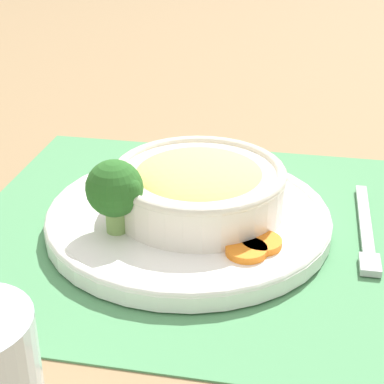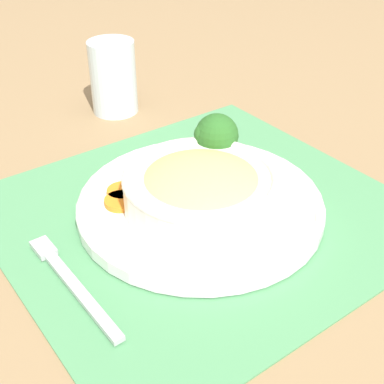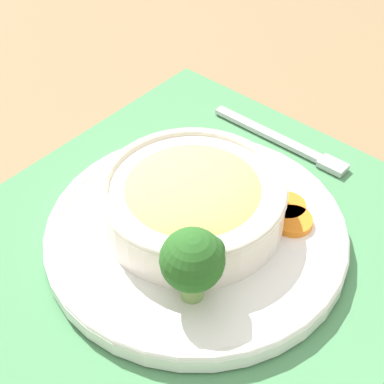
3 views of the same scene
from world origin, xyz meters
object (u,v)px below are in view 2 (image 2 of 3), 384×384
(broccoli_floret, at_px, (216,136))
(fork, at_px, (66,275))
(water_glass, at_px, (114,81))
(bowl, at_px, (201,188))

(broccoli_floret, height_order, fork, broccoli_floret)
(water_glass, height_order, fork, water_glass)
(bowl, relative_size, broccoli_floret, 2.40)
(fork, bearing_deg, bowl, -0.77)
(bowl, distance_m, water_glass, 0.34)
(broccoli_floret, height_order, water_glass, water_glass)
(fork, bearing_deg, broccoli_floret, 13.30)
(bowl, height_order, broccoli_floret, broccoli_floret)
(water_glass, bearing_deg, fork, -127.95)
(broccoli_floret, bearing_deg, bowl, -140.31)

